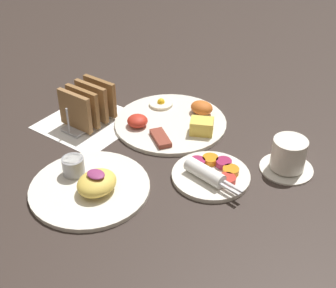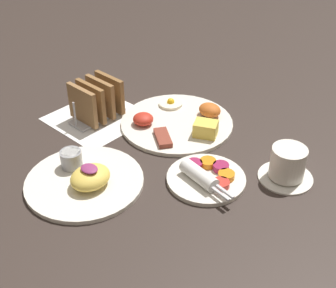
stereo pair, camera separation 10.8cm
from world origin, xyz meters
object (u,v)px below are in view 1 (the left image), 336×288
object	(u,v)px
plate_condiments	(211,174)
plate_foreground	(90,184)
plate_breakfast	(174,122)
coffee_cup	(288,156)
toast_rack	(88,105)

from	to	relation	value
plate_condiments	plate_foreground	distance (m)	0.26
plate_breakfast	plate_condiments	world-z (taller)	plate_breakfast
plate_foreground	coffee_cup	size ratio (longest dim) A/B	2.13
plate_condiments	toast_rack	size ratio (longest dim) A/B	1.22
plate_condiments	plate_foreground	bearing A→B (deg)	-135.42
plate_condiments	toast_rack	distance (m)	0.38
plate_foreground	coffee_cup	distance (m)	0.44
coffee_cup	plate_foreground	bearing A→B (deg)	-134.95
plate_foreground	plate_condiments	bearing A→B (deg)	44.58
plate_breakfast	toast_rack	size ratio (longest dim) A/B	1.94
plate_breakfast	plate_foreground	xyz separation A→B (m)	(0.00, -0.31, 0.00)
toast_rack	coffee_cup	size ratio (longest dim) A/B	1.23
toast_rack	coffee_cup	distance (m)	0.51
plate_condiments	toast_rack	world-z (taller)	toast_rack
plate_condiments	coffee_cup	xyz separation A→B (m)	(0.12, 0.13, 0.02)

